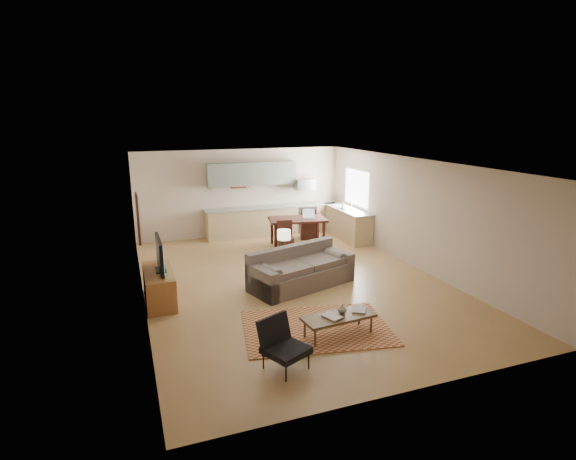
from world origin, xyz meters
name	(u,v)px	position (x,y,z in m)	size (l,w,h in m)	color
room	(293,224)	(0.00, 0.00, 1.35)	(9.00, 9.00, 9.00)	olive
kitchen_counter_back	(272,220)	(0.90, 4.18, 0.46)	(4.26, 0.64, 0.92)	tan
kitchen_counter_right	(347,223)	(2.93, 3.00, 0.46)	(0.64, 2.26, 0.92)	tan
kitchen_range	(304,218)	(2.00, 4.18, 0.45)	(0.62, 0.62, 0.90)	#A5A8AD
kitchen_microwave	(304,184)	(2.00, 4.20, 1.55)	(0.62, 0.40, 0.35)	#A5A8AD
upper_cabinets	(252,174)	(0.30, 4.33, 1.95)	(2.80, 0.34, 0.70)	slate
window_right	(356,188)	(3.23, 3.00, 1.55)	(0.02, 1.40, 1.05)	white
wall_art_left	(138,218)	(-3.21, 0.90, 1.55)	(0.06, 0.42, 1.10)	olive
triptych	(238,180)	(-0.10, 4.47, 1.75)	(1.70, 0.04, 0.50)	beige
rug	(316,328)	(-0.43, -2.33, 0.01)	(2.57, 1.78, 0.02)	maroon
sofa	(302,268)	(0.09, -0.32, 0.43)	(2.46, 1.07, 0.86)	#5F534C
coffee_table	(338,325)	(-0.19, -2.71, 0.19)	(1.27, 0.51, 0.38)	#4A341D
book_a	(327,319)	(-0.43, -2.78, 0.39)	(0.33, 0.38, 0.03)	maroon
book_b	(353,309)	(0.16, -2.57, 0.39)	(0.36, 0.39, 0.02)	navy
vase	(342,309)	(-0.09, -2.65, 0.46)	(0.17, 0.17, 0.16)	black
armchair	(286,345)	(-1.39, -3.37, 0.38)	(0.67, 0.67, 0.77)	black
tv_credenza	(159,286)	(-2.95, -0.13, 0.33)	(0.56, 1.45, 0.67)	brown
tv	(160,255)	(-2.89, -0.13, 1.00)	(0.11, 1.12, 0.67)	black
console_table	(284,264)	(-0.07, 0.37, 0.32)	(0.55, 0.37, 0.64)	#331612
table_lamp	(284,240)	(-0.07, 0.37, 0.90)	(0.31, 0.31, 0.51)	beige
dining_table	(297,232)	(1.18, 2.71, 0.41)	(1.61, 0.92, 0.82)	#331612
dining_chair_near	(285,238)	(0.59, 2.10, 0.45)	(0.43, 0.45, 0.90)	#331612
dining_chair_far	(308,223)	(1.77, 3.31, 0.49)	(0.47, 0.49, 0.98)	#331612
laptop	(309,214)	(1.50, 2.60, 0.94)	(0.34, 0.26, 0.26)	#A5A8AD
soap_bottle	(344,206)	(2.83, 3.02, 1.02)	(0.09, 0.09, 0.19)	beige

